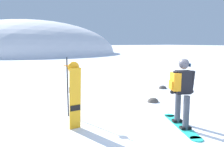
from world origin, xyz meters
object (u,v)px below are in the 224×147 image
snowboarder_main (181,91)px  rock_small (163,88)px  piste_marker_near (67,82)px  spare_snowboard (75,95)px  rock_dark (153,102)px

snowboarder_main → rock_small: 4.72m
piste_marker_near → snowboarder_main: bearing=-44.8°
spare_snowboard → piste_marker_near: bearing=80.8°
snowboarder_main → rock_small: size_ratio=4.42×
rock_dark → rock_small: bearing=39.0°
snowboarder_main → piste_marker_near: 3.08m
spare_snowboard → rock_dark: 3.51m
spare_snowboard → rock_dark: (3.27, 0.94, -0.84)m
snowboarder_main → piste_marker_near: piste_marker_near is taller
snowboarder_main → spare_snowboard: bearing=153.7°
rock_dark → spare_snowboard: bearing=-164.0°
snowboarder_main → rock_small: (2.85, 3.65, -0.92)m
snowboarder_main → rock_small: snowboarder_main is taller
piste_marker_near → rock_small: bearing=16.5°
snowboarder_main → rock_dark: bearing=66.2°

